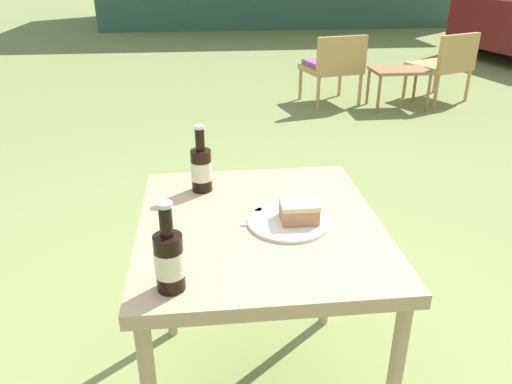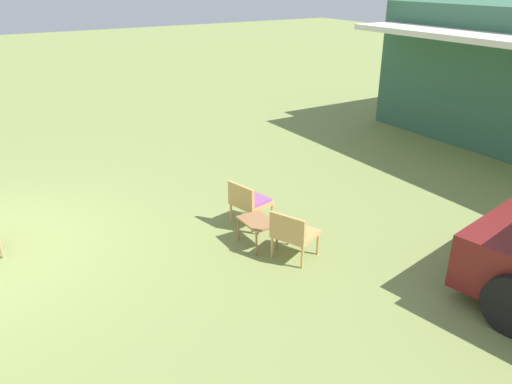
# 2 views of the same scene
# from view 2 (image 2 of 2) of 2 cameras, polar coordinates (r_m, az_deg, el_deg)

# --- Properties ---
(wicker_chair_cushioned) EXTENTS (0.64, 0.61, 0.72)m
(wicker_chair_cushioned) POSITION_cam_2_polar(r_m,az_deg,el_deg) (7.77, -0.81, -0.97)
(wicker_chair_cushioned) COLOR tan
(wicker_chair_cushioned) RESTS_ON ground_plane
(wicker_chair_plain) EXTENTS (0.69, 0.67, 0.72)m
(wicker_chair_plain) POSITION_cam_2_polar(r_m,az_deg,el_deg) (6.86, 4.23, -4.60)
(wicker_chair_plain) COLOR tan
(wicker_chair_plain) RESTS_ON ground_plane
(garden_side_table) EXTENTS (0.56, 0.39, 0.40)m
(garden_side_table) POSITION_cam_2_polar(r_m,az_deg,el_deg) (7.20, 0.15, -3.60)
(garden_side_table) COLOR #996B42
(garden_side_table) RESTS_ON ground_plane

